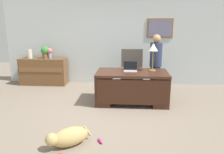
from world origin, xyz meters
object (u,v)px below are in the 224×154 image
Objects in this scene: armchair at (132,73)px; vase_empty at (30,54)px; desk at (132,86)px; desk_lamp at (153,49)px; laptop at (130,69)px; vase_with_flowers at (50,52)px; person_standing at (156,64)px; potted_plant at (45,52)px; dog_lying at (68,137)px; dog_toy_bone at (100,141)px; credenza at (44,71)px.

vase_empty is at bearing 170.27° from armchair.
desk_lamp is (0.49, 0.15, 0.89)m from desk.
laptop is 1.16× the size of vase_empty.
desk_lamp reaches higher than laptop.
desk_lamp is at bearing -24.30° from vase_with_flowers.
laptop is (-0.68, -0.63, -0.00)m from person_standing.
vase_empty is (-3.65, 1.36, -0.34)m from desk_lamp.
vase_empty is at bearing 180.00° from potted_plant.
potted_plant is at bearing 156.71° from desk_lamp.
desk is 2.31m from dog_lying.
laptop is 0.48× the size of desk_lamp.
desk_lamp is 3.69× the size of dog_toy_bone.
armchair is at bearing -9.73° from vase_empty.
vase_empty reaches higher than desk.
armchair is 2.78m from potted_plant.
credenza is at bearing -0.18° from vase_empty.
person_standing reaches higher than credenza.
credenza is (-2.75, 1.51, -0.00)m from desk.
desk is 1.19× the size of credenza.
credenza is at bearing -179.16° from potted_plant.
credenza is at bearing 167.12° from person_standing.
potted_plant reaches higher than desk.
credenza is 5.19× the size of vase_empty.
desk_lamp reaches higher than vase_with_flowers.
laptop is at bearing -29.61° from vase_with_flowers.
dog_lying is (1.71, -3.56, -0.26)m from credenza.
desk is at bearing 63.18° from dog_lying.
armchair reaches higher than dog_toy_bone.
desk_lamp reaches higher than dog_toy_bone.
desk is 2.02m from dog_toy_bone.
dog_lying is 1.00× the size of desk_lamp.
dog_lying is 2.92m from desk_lamp.
vase_with_flowers is 4.07m from dog_toy_bone.
laptop is at bearing -93.63° from armchair.
credenza reaches higher than desk.
armchair is at bearing 70.85° from dog_lying.
potted_plant is at bearing 166.77° from person_standing.
vase_empty is at bearing 120.79° from dog_lying.
dog_toy_bone is (-1.03, -2.06, -1.28)m from desk_lamp.
dog_toy_bone is (0.49, 0.15, -0.13)m from dog_lying.
desk_lamp is at bearing 55.27° from dog_lying.
credenza is 3.98× the size of potted_plant.
person_standing is 0.93m from laptop.
credenza is 3.63m from desk_lamp.
potted_plant is (-3.15, 1.36, -0.28)m from desk_lamp.
armchair is 6.57× the size of dog_toy_bone.
credenza is 4.48× the size of laptop.
vase_empty is (-0.41, 0.00, 0.55)m from credenza.
dog_lying is at bearing -116.82° from desk.
desk_lamp is at bearing 5.09° from laptop.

